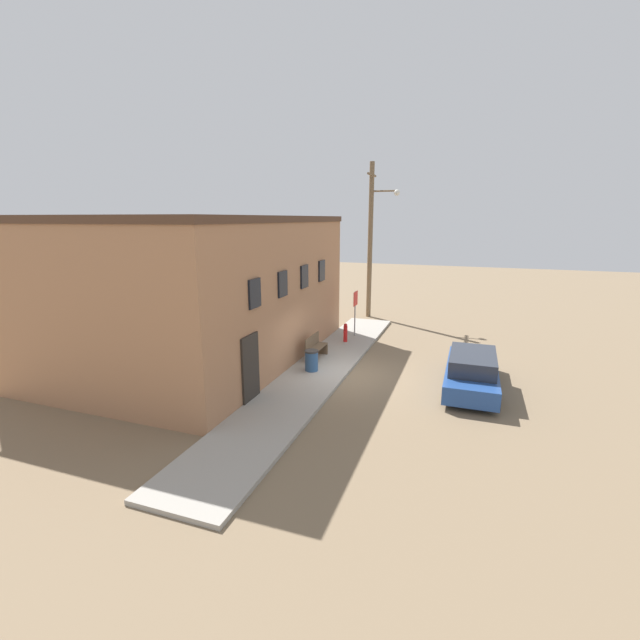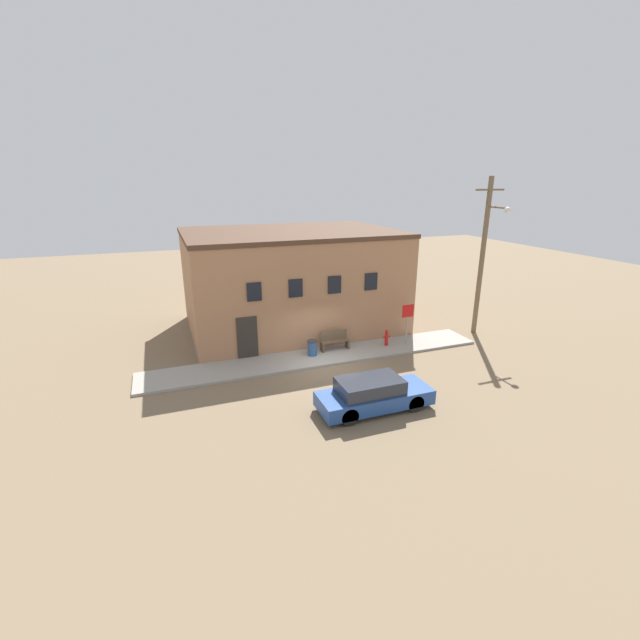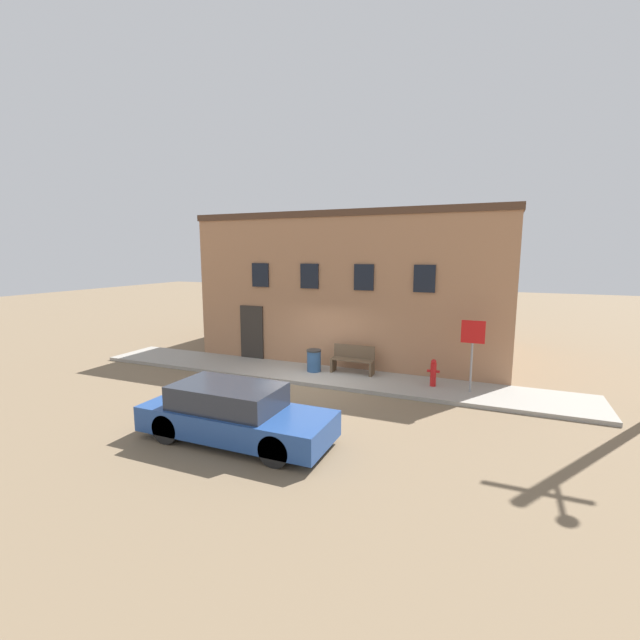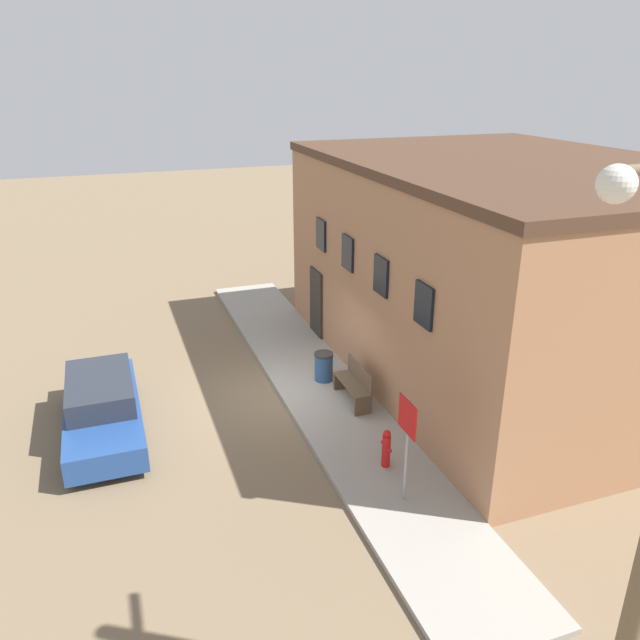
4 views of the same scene
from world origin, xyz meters
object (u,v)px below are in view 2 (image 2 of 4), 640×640
(parked_car, at_px, (373,394))
(stop_sign, at_px, (407,317))
(utility_pole, at_px, (484,254))
(bench, at_px, (334,341))
(fire_hydrant, at_px, (386,338))
(trash_bin, at_px, (312,348))

(parked_car, bearing_deg, stop_sign, 48.50)
(utility_pole, bearing_deg, stop_sign, -175.23)
(bench, height_order, parked_car, parked_car)
(fire_hydrant, distance_m, stop_sign, 1.56)
(parked_car, bearing_deg, fire_hydrant, 56.60)
(trash_bin, bearing_deg, parked_car, -85.08)
(stop_sign, xyz_separation_m, parked_car, (-4.74, -5.35, -1.01))
(fire_hydrant, height_order, trash_bin, fire_hydrant)
(fire_hydrant, bearing_deg, trash_bin, 178.48)
(trash_bin, bearing_deg, fire_hydrant, -1.52)
(trash_bin, relative_size, parked_car, 0.17)
(fire_hydrant, distance_m, utility_pole, 7.21)
(fire_hydrant, xyz_separation_m, stop_sign, (1.11, -0.15, 1.09))
(trash_bin, bearing_deg, stop_sign, -2.82)
(fire_hydrant, xyz_separation_m, parked_car, (-3.63, -5.50, 0.07))
(stop_sign, xyz_separation_m, utility_pole, (4.85, 0.41, 2.96))
(parked_car, bearing_deg, bench, 81.95)
(fire_hydrant, xyz_separation_m, trash_bin, (-4.11, 0.11, -0.04))
(stop_sign, xyz_separation_m, trash_bin, (-5.22, 0.26, -1.12))
(bench, bearing_deg, fire_hydrant, -9.10)
(bench, height_order, utility_pole, utility_pole)
(fire_hydrant, xyz_separation_m, bench, (-2.79, 0.45, 0.03))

